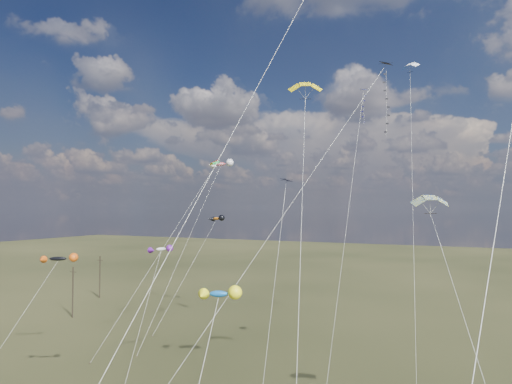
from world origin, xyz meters
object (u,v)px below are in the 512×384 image
at_px(diamond_black_high, 376,112).
at_px(parafoil_yellow, 305,85).
at_px(utility_pole_near, 73,292).
at_px(novelty_black_orange, 58,259).
at_px(utility_pole_far, 100,276).

relative_size(diamond_black_high, parafoil_yellow, 1.11).
distance_m(utility_pole_near, diamond_black_high, 55.55).
bearing_deg(novelty_black_orange, parafoil_yellow, 6.80).
distance_m(utility_pole_far, parafoil_yellow, 67.01).
distance_m(diamond_black_high, parafoil_yellow, 8.89).
xyz_separation_m(utility_pole_near, parafoil_yellow, (45.63, -18.82, 23.18)).
bearing_deg(utility_pole_near, novelty_black_orange, -45.41).
bearing_deg(utility_pole_far, parafoil_yellow, -31.46).
height_order(diamond_black_high, novelty_black_orange, diamond_black_high).
bearing_deg(utility_pole_far, novelty_black_orange, -50.53).
distance_m(parafoil_yellow, novelty_black_orange, 28.54).
bearing_deg(utility_pole_far, utility_pole_near, -60.26).
xyz_separation_m(utility_pole_far, parafoil_yellow, (53.63, -32.82, 23.18)).
height_order(utility_pole_far, novelty_black_orange, novelty_black_orange).
distance_m(utility_pole_near, novelty_black_orange, 31.61).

